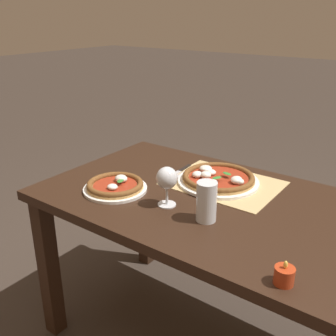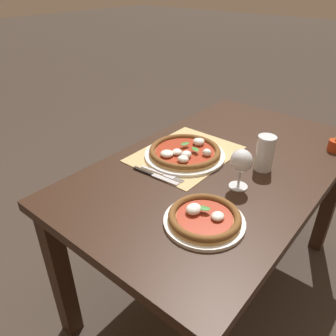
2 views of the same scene
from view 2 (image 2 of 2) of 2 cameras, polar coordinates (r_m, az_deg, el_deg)
The scene contains 10 objects.
ground_plane at distance 1.88m, azimuth 7.33°, elevation -18.95°, with size 24.00×24.00×0.00m, color #382D26.
dining_table at distance 1.45m, azimuth 8.98°, elevation -2.63°, with size 1.39×0.81×0.74m.
paper_placemat at distance 1.44m, azimuth 3.09°, elevation 2.46°, with size 0.46×0.35×0.00m, color tan.
pizza_near at distance 1.41m, azimuth 2.97°, elevation 2.76°, with size 0.35×0.35×0.05m.
pizza_far at distance 1.05m, azimuth 6.34°, elevation -8.67°, with size 0.26×0.26×0.05m.
wine_glass at distance 1.19m, azimuth 12.64°, elevation 0.96°, with size 0.08×0.08×0.16m.
pint_glass at distance 1.35m, azimuth 16.49°, elevation 2.40°, with size 0.07×0.07×0.15m.
fork at distance 1.29m, azimuth -1.05°, elevation -1.01°, with size 0.04×0.20×0.00m.
knife at distance 1.28m, azimuth -2.21°, elevation -1.34°, with size 0.03×0.22×0.01m.
votive_candle at distance 1.64m, azimuth 26.99°, elevation 3.44°, with size 0.06×0.06×0.07m.
Camera 2 is at (1.06, 0.59, 1.43)m, focal length 35.00 mm.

